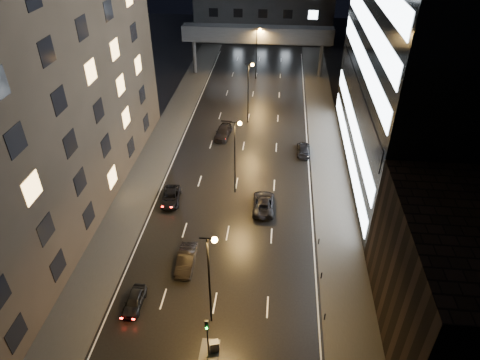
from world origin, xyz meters
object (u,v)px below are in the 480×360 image
(car_toward_b, at_px, (303,149))
(utility_cabinet, at_px, (214,346))
(car_away_d, at_px, (223,132))
(car_toward_a, at_px, (263,203))
(car_away_c, at_px, (171,197))
(car_away_a, at_px, (134,301))
(car_away_b, at_px, (186,260))

(car_toward_b, distance_m, utility_cabinet, 34.77)
(car_away_d, xyz_separation_m, car_toward_b, (12.45, -4.06, -0.09))
(car_toward_a, bearing_deg, car_away_c, -3.04)
(utility_cabinet, bearing_deg, car_toward_a, 64.61)
(car_away_c, xyz_separation_m, car_toward_a, (11.59, -0.27, 0.09))
(car_away_d, distance_m, car_toward_a, 19.22)
(car_away_d, height_order, car_toward_a, car_away_d)
(car_away_c, distance_m, car_toward_b, 21.51)
(car_away_a, relative_size, car_away_d, 0.73)
(car_away_b, distance_m, car_away_d, 28.19)
(car_away_b, height_order, car_toward_a, car_away_b)
(car_toward_b, bearing_deg, car_away_a, 61.54)
(car_away_c, bearing_deg, car_away_a, -95.20)
(car_away_d, xyz_separation_m, utility_cabinet, (4.15, -37.82, -0.05))
(car_away_d, relative_size, car_toward_b, 1.13)
(car_toward_b, bearing_deg, car_toward_a, 69.81)
(car_toward_a, xyz_separation_m, car_toward_b, (5.19, 13.73, -0.09))
(car_away_b, xyz_separation_m, car_toward_b, (12.63, 24.13, -0.12))
(car_away_c, height_order, car_away_d, car_away_d)
(car_away_d, xyz_separation_m, car_toward_a, (7.27, -17.79, -0.00))
(car_away_c, xyz_separation_m, utility_cabinet, (8.48, -20.31, 0.04))
(car_away_a, distance_m, car_toward_b, 33.95)
(car_toward_b, height_order, utility_cabinet, car_toward_b)
(car_away_d, height_order, utility_cabinet, car_away_d)
(car_away_a, xyz_separation_m, utility_cabinet, (8.13, -4.06, 0.06))
(car_toward_a, height_order, car_toward_b, car_toward_a)
(car_away_c, height_order, utility_cabinet, car_away_c)
(car_away_b, distance_m, car_away_c, 11.45)
(car_away_d, relative_size, utility_cabinet, 4.69)
(car_away_b, relative_size, car_toward_a, 0.88)
(car_away_a, xyz_separation_m, car_away_c, (-0.34, 16.25, 0.02))
(car_toward_a, bearing_deg, car_away_b, 52.71)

